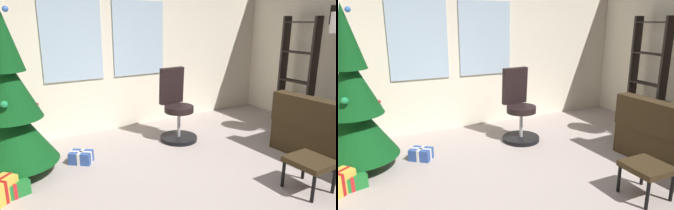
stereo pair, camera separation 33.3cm
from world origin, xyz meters
TOP-DOWN VIEW (x-y plane):
  - ground_plane at (0.00, 0.00)m, footprint 5.46×5.15m
  - wall_back_with_windows at (-0.02, 2.62)m, footprint 5.46×0.12m
  - footstool at (0.71, -0.38)m, footprint 0.41×0.43m
  - holiday_tree at (-1.94, 1.60)m, footprint 0.95×0.95m
  - gift_box_green at (-2.07, 1.14)m, footprint 0.38×0.34m
  - gift_box_blue at (-1.21, 1.53)m, footprint 0.33×0.32m
  - office_chair at (0.29, 1.62)m, footprint 0.56×0.56m
  - bookshelf at (2.51, 1.27)m, footprint 0.18×0.64m

SIDE VIEW (x-z plane):
  - ground_plane at x=0.00m, z-range -0.10..0.00m
  - gift_box_blue at x=-1.21m, z-range 0.00..0.16m
  - gift_box_green at x=-2.07m, z-range 0.00..0.17m
  - footstool at x=0.71m, z-range 0.13..0.49m
  - office_chair at x=0.29m, z-range -0.11..0.98m
  - bookshelf at x=2.51m, z-range -0.12..1.73m
  - holiday_tree at x=-1.94m, z-range -0.40..2.02m
  - wall_back_with_windows at x=-0.02m, z-range 0.01..2.70m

